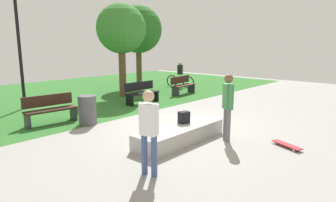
{
  "coord_description": "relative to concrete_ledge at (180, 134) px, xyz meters",
  "views": [
    {
      "loc": [
        -6.82,
        -5.62,
        2.49
      ],
      "look_at": [
        -1.18,
        -0.56,
        1.02
      ],
      "focal_mm": 31.29,
      "sensor_mm": 36.0,
      "label": 1
    }
  ],
  "objects": [
    {
      "name": "skater_performing_trick",
      "position": [
        0.87,
        -0.85,
        0.83
      ],
      "size": [
        0.36,
        0.37,
        1.76
      ],
      "color": "slate",
      "rests_on": "ground_plane"
    },
    {
      "name": "skateboard_by_ledge",
      "position": [
        1.41,
        -2.23,
        -0.14
      ],
      "size": [
        0.49,
        0.82,
        0.08
      ],
      "color": "#A5262D",
      "rests_on": "ground_plane"
    },
    {
      "name": "lamp_post",
      "position": [
        -1.0,
        7.16,
        2.53
      ],
      "size": [
        0.28,
        0.28,
        4.53
      ],
      "color": "black",
      "rests_on": "ground_plane"
    },
    {
      "name": "park_bench_far_left",
      "position": [
        5.77,
        4.62,
        0.28
      ],
      "size": [
        1.64,
        0.64,
        0.91
      ],
      "color": "#331E14",
      "rests_on": "ground_plane"
    },
    {
      "name": "park_bench_near_path",
      "position": [
        -1.39,
        4.23,
        0.28
      ],
      "size": [
        1.63,
        0.59,
        0.91
      ],
      "color": "#331E14",
      "rests_on": "ground_plane"
    },
    {
      "name": "skater_watching",
      "position": [
        -1.93,
        -0.82,
        0.77
      ],
      "size": [
        0.27,
        0.42,
        1.66
      ],
      "color": "#3F5184",
      "rests_on": "ground_plane"
    },
    {
      "name": "tree_leaning_ash",
      "position": [
        5.98,
        8.09,
        3.1
      ],
      "size": [
        2.69,
        2.69,
        4.67
      ],
      "color": "brown",
      "rests_on": "grass_lawn"
    },
    {
      "name": "ground_plane",
      "position": [
        1.18,
        1.0,
        -0.2
      ],
      "size": [
        28.0,
        28.0,
        0.0
      ],
      "primitive_type": "plane",
      "color": "gray"
    },
    {
      "name": "park_bench_far_right",
      "position": [
        2.81,
        4.47,
        0.28
      ],
      "size": [
        1.6,
        0.48,
        0.91
      ],
      "color": "black",
      "rests_on": "ground_plane"
    },
    {
      "name": "tree_broad_elm",
      "position": [
        3.38,
        6.42,
        2.97
      ],
      "size": [
        2.33,
        2.33,
        4.38
      ],
      "color": "brown",
      "rests_on": "grass_lawn"
    },
    {
      "name": "trash_bin",
      "position": [
        -0.66,
        3.24,
        0.26
      ],
      "size": [
        0.55,
        0.55,
        0.92
      ],
      "primitive_type": "cylinder",
      "color": "#4C4C51",
      "rests_on": "ground_plane"
    },
    {
      "name": "backpack_on_ledge",
      "position": [
        0.32,
        0.15,
        0.36
      ],
      "size": [
        0.32,
        0.27,
        0.32
      ],
      "primitive_type": "cube",
      "rotation": [
        0.0,
        0.0,
        6.02
      ],
      "color": "black",
      "rests_on": "concrete_ledge"
    },
    {
      "name": "grass_lawn",
      "position": [
        1.18,
        9.03,
        -0.2
      ],
      "size": [
        26.6,
        11.94,
        0.01
      ],
      "primitive_type": "cube",
      "color": "#2D6B28",
      "rests_on": "ground_plane"
    },
    {
      "name": "cyclist_on_bicycle",
      "position": [
        7.57,
        6.28,
        0.43
      ],
      "size": [
        0.39,
        1.8,
        1.52
      ],
      "color": "black",
      "rests_on": "ground_plane"
    },
    {
      "name": "concrete_ledge",
      "position": [
        0.0,
        0.0,
        0.0
      ],
      "size": [
        2.77,
        0.81,
        0.4
      ],
      "primitive_type": "cube",
      "color": "#A8A59E",
      "rests_on": "ground_plane"
    }
  ]
}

